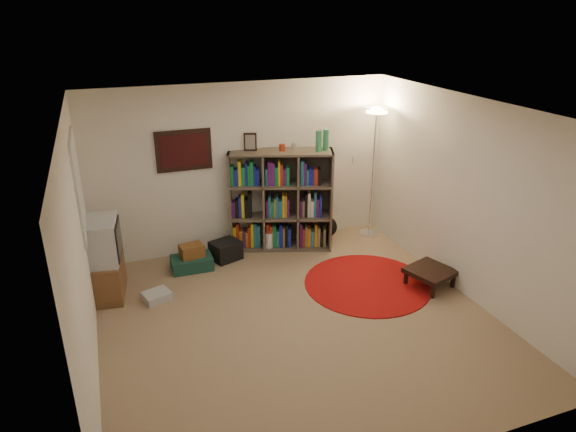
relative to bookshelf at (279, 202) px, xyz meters
name	(u,v)px	position (x,y,z in m)	size (l,w,h in m)	color
room	(292,222)	(-0.54, -1.95, 0.52)	(4.54, 4.54, 2.54)	#8A6E51
bookshelf	(279,202)	(0.00, 0.00, 0.00)	(1.59, 0.92, 1.83)	brown
floor_lamp	(376,131)	(1.52, -0.09, 0.98)	(0.47, 0.47, 2.08)	white
floor_fan	(326,228)	(0.78, -0.03, -0.54)	(0.34, 0.22, 0.39)	black
tv_stand	(101,260)	(-2.61, -0.60, -0.23)	(0.59, 0.78, 1.05)	brown
dvd_box	(157,296)	(-2.00, -0.95, -0.69)	(0.39, 0.36, 0.11)	#B7B7BC
suitcase	(192,263)	(-1.42, -0.27, -0.65)	(0.58, 0.38, 0.18)	#14372D
wicker_basket	(192,251)	(-1.41, -0.26, -0.46)	(0.35, 0.28, 0.18)	brown
duffel_bag	(226,250)	(-0.89, -0.14, -0.60)	(0.49, 0.45, 0.28)	black
paper_towel	(269,241)	(-0.19, -0.04, -0.60)	(0.16, 0.16, 0.27)	silver
red_rug	(367,283)	(0.71, -1.53, -0.73)	(1.69, 1.69, 0.02)	maroon
side_table	(430,272)	(1.46, -1.86, -0.53)	(0.68, 0.68, 0.25)	black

